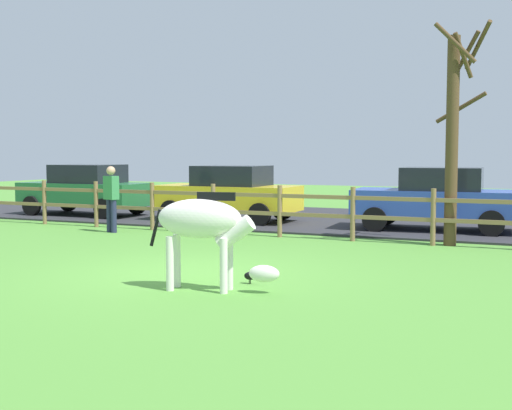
# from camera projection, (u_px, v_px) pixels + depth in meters

# --- Properties ---
(ground_plane) EXTENTS (60.00, 60.00, 0.00)m
(ground_plane) POSITION_uv_depth(u_px,v_px,m) (188.00, 273.00, 11.12)
(ground_plane) COLOR #549338
(parking_asphalt) EXTENTS (28.00, 7.40, 0.05)m
(parking_asphalt) POSITION_uv_depth(u_px,v_px,m) (351.00, 220.00, 19.56)
(parking_asphalt) COLOR #2D2D33
(parking_asphalt) RESTS_ON ground_plane
(paddock_fence) EXTENTS (21.23, 0.11, 1.21)m
(paddock_fence) POSITION_uv_depth(u_px,v_px,m) (280.00, 208.00, 15.79)
(paddock_fence) COLOR olive
(paddock_fence) RESTS_ON ground_plane
(bare_tree) EXTENTS (1.23, 1.29, 4.65)m
(bare_tree) POSITION_uv_depth(u_px,v_px,m) (454.00, 131.00, 14.22)
(bare_tree) COLOR #513A23
(bare_tree) RESTS_ON ground_plane
(zebra) EXTENTS (1.92, 0.69, 1.41)m
(zebra) POSITION_uv_depth(u_px,v_px,m) (205.00, 226.00, 9.61)
(zebra) COLOR white
(zebra) RESTS_ON ground_plane
(crow_on_grass) EXTENTS (0.22, 0.10, 0.20)m
(crow_on_grass) POSITION_uv_depth(u_px,v_px,m) (251.00, 276.00, 10.15)
(crow_on_grass) COLOR black
(crow_on_grass) RESTS_ON ground_plane
(parked_car_yellow) EXTENTS (4.04, 1.95, 1.56)m
(parked_car_yellow) POSITION_uv_depth(u_px,v_px,m) (228.00, 193.00, 19.13)
(parked_car_yellow) COLOR yellow
(parked_car_yellow) RESTS_ON parking_asphalt
(parked_car_blue) EXTENTS (4.11, 2.10, 1.56)m
(parked_car_blue) POSITION_uv_depth(u_px,v_px,m) (437.00, 198.00, 16.79)
(parked_car_blue) COLOR #2D4CAD
(parked_car_blue) RESTS_ON parking_asphalt
(parked_car_green) EXTENTS (4.01, 1.89, 1.56)m
(parked_car_green) POSITION_uv_depth(u_px,v_px,m) (85.00, 189.00, 20.96)
(parked_car_green) COLOR #236B38
(parked_car_green) RESTS_ON parking_asphalt
(visitor_near_fence) EXTENTS (0.41, 0.32, 1.64)m
(visitor_near_fence) POSITION_uv_depth(u_px,v_px,m) (111.00, 196.00, 16.71)
(visitor_near_fence) COLOR #232847
(visitor_near_fence) RESTS_ON ground_plane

